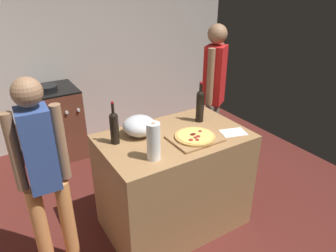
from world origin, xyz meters
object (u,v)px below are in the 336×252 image
at_px(wine_bottle_green, 114,126).
at_px(person_in_red, 214,91).
at_px(mixing_bowl, 139,126).
at_px(paper_towel_roll, 154,141).
at_px(pizza, 195,136).
at_px(stove, 57,122).
at_px(person_in_stripes, 44,172).
at_px(wine_bottle_clear, 200,105).

distance_m(wine_bottle_green, person_in_red, 1.45).
distance_m(mixing_bowl, paper_towel_roll, 0.41).
bearing_deg(pizza, stove, 108.83).
bearing_deg(person_in_stripes, mixing_bowl, 7.95).
height_order(wine_bottle_green, person_in_stripes, person_in_stripes).
bearing_deg(mixing_bowl, paper_towel_roll, -101.86).
relative_size(wine_bottle_green, wine_bottle_clear, 0.94).
relative_size(paper_towel_roll, stove, 0.30).
distance_m(wine_bottle_clear, stove, 2.09).
distance_m(mixing_bowl, stove, 1.83).
xyz_separation_m(stove, person_in_red, (1.49, -1.29, 0.54)).
bearing_deg(wine_bottle_green, paper_towel_roll, -68.53).
height_order(mixing_bowl, wine_bottle_green, wine_bottle_green).
bearing_deg(pizza, wine_bottle_green, 152.98).
height_order(paper_towel_roll, stove, paper_towel_roll).
bearing_deg(person_in_red, paper_towel_roll, -146.36).
distance_m(mixing_bowl, wine_bottle_green, 0.24).
bearing_deg(mixing_bowl, pizza, -42.30).
distance_m(pizza, stove, 2.20).
bearing_deg(wine_bottle_clear, mixing_bowl, 176.08).
height_order(mixing_bowl, stove, mixing_bowl).
xyz_separation_m(paper_towel_roll, person_in_red, (1.23, 0.82, -0.08)).
relative_size(wine_bottle_green, person_in_stripes, 0.22).
distance_m(mixing_bowl, wine_bottle_clear, 0.61).
relative_size(mixing_bowl, stove, 0.29).
bearing_deg(paper_towel_roll, person_in_stripes, 158.91).
distance_m(stove, person_in_stripes, 1.94).
xyz_separation_m(wine_bottle_green, wine_bottle_clear, (0.83, -0.02, 0.02)).
height_order(pizza, paper_towel_roll, paper_towel_roll).
height_order(wine_bottle_green, stove, wine_bottle_green).
relative_size(mixing_bowl, person_in_red, 0.16).
relative_size(pizza, wine_bottle_green, 0.94).
bearing_deg(stove, pizza, -71.17).
bearing_deg(stove, paper_towel_roll, -82.96).
relative_size(pizza, wine_bottle_clear, 0.89).
height_order(pizza, person_in_red, person_in_red).
bearing_deg(person_in_red, wine_bottle_green, -162.03).
bearing_deg(stove, mixing_bowl, -78.66).
height_order(wine_bottle_green, wine_bottle_clear, wine_bottle_clear).
bearing_deg(wine_bottle_clear, pizza, -132.46).
bearing_deg(wine_bottle_green, stove, 93.76).
bearing_deg(mixing_bowl, wine_bottle_green, -174.42).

